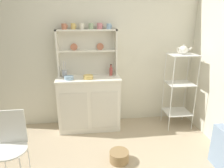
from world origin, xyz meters
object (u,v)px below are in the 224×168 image
object	(u,v)px
hutch_cabinet	(89,103)
floor_basket	(119,156)
cup_terracotta_0	(64,26)
porcelain_teapot	(183,50)
bowl_mixing_large	(69,78)
jam_bottle	(111,71)
utensil_jar	(65,73)
bakers_rack	(180,84)
wire_chair	(11,142)
hutch_shelf_unit	(87,49)

from	to	relation	value
hutch_cabinet	floor_basket	distance (m)	1.07
cup_terracotta_0	porcelain_teapot	bearing A→B (deg)	-7.42
floor_basket	bowl_mixing_large	xyz separation A→B (m)	(-0.65, 0.85, 0.84)
floor_basket	jam_bottle	bearing A→B (deg)	89.15
hutch_cabinet	utensil_jar	distance (m)	0.62
bakers_rack	jam_bottle	bearing A→B (deg)	169.78
wire_chair	cup_terracotta_0	world-z (taller)	cup_terracotta_0
hutch_cabinet	bowl_mixing_large	bearing A→B (deg)	-166.06
utensil_jar	porcelain_teapot	bearing A→B (deg)	-5.92
bowl_mixing_large	jam_bottle	world-z (taller)	jam_bottle
bakers_rack	hutch_shelf_unit	bearing A→B (deg)	169.40
utensil_jar	cup_terracotta_0	bearing A→B (deg)	47.38
bakers_rack	bowl_mixing_large	size ratio (longest dim) A/B	8.95
hutch_shelf_unit	porcelain_teapot	size ratio (longest dim) A/B	4.23
bakers_rack	wire_chair	xyz separation A→B (m)	(-2.35, -1.00, -0.25)
bakers_rack	porcelain_teapot	world-z (taller)	porcelain_teapot
wire_chair	porcelain_teapot	bearing A→B (deg)	42.43
hutch_shelf_unit	utensil_jar	xyz separation A→B (m)	(-0.37, -0.09, -0.37)
bakers_rack	wire_chair	world-z (taller)	bakers_rack
hutch_cabinet	bowl_mixing_large	distance (m)	0.55
bakers_rack	jam_bottle	world-z (taller)	bakers_rack
jam_bottle	porcelain_teapot	size ratio (longest dim) A/B	0.84
bakers_rack	utensil_jar	xyz separation A→B (m)	(-1.87, 0.19, 0.18)
bakers_rack	jam_bottle	distance (m)	1.15
floor_basket	utensil_jar	size ratio (longest dim) A/B	1.01
hutch_shelf_unit	bowl_mixing_large	size ratio (longest dim) A/B	6.77
hutch_shelf_unit	floor_basket	xyz separation A→B (m)	(0.36, -1.09, -1.24)
hutch_cabinet	floor_basket	bearing A→B (deg)	-68.85
jam_bottle	hutch_shelf_unit	bearing A→B (deg)	168.27
porcelain_teapot	hutch_cabinet	bearing A→B (deg)	175.58
floor_basket	porcelain_teapot	xyz separation A→B (m)	(1.13, 0.81, 1.25)
floor_basket	jam_bottle	world-z (taller)	jam_bottle
wire_chair	bowl_mixing_large	size ratio (longest dim) A/B	6.09
cup_terracotta_0	jam_bottle	size ratio (longest dim) A/B	0.49
floor_basket	bakers_rack	bearing A→B (deg)	35.68
bakers_rack	porcelain_teapot	xyz separation A→B (m)	(-0.00, 0.00, 0.55)
hutch_shelf_unit	bowl_mixing_large	distance (m)	0.55
porcelain_teapot	jam_bottle	bearing A→B (deg)	169.77
cup_terracotta_0	porcelain_teapot	distance (m)	1.87
wire_chair	utensil_jar	size ratio (longest dim) A/B	3.40
utensil_jar	jam_bottle	bearing A→B (deg)	0.63
cup_terracotta_0	bowl_mixing_large	distance (m)	0.78
hutch_cabinet	utensil_jar	world-z (taller)	utensil_jar
floor_basket	jam_bottle	xyz separation A→B (m)	(0.01, 1.01, 0.89)
wire_chair	porcelain_teapot	size ratio (longest dim) A/B	3.81
floor_basket	utensil_jar	xyz separation A→B (m)	(-0.73, 1.01, 0.88)
bowl_mixing_large	hutch_shelf_unit	bearing A→B (deg)	38.78
floor_basket	bowl_mixing_large	size ratio (longest dim) A/B	1.81
hutch_cabinet	porcelain_teapot	bearing A→B (deg)	-4.42
hutch_shelf_unit	wire_chair	bearing A→B (deg)	-123.83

